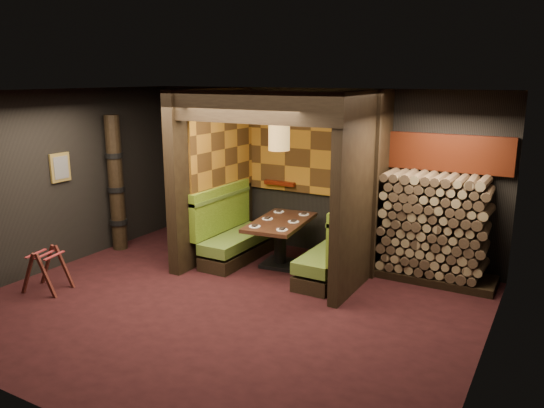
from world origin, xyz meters
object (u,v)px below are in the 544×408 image
at_px(booth_bench_right, 336,254).
at_px(luggage_rack, 46,268).
at_px(firewood_stack, 439,229).
at_px(dining_table, 280,234).
at_px(totem_column, 116,184).
at_px(pendant_lamp, 279,136).
at_px(booth_bench_left, 233,236).

relative_size(booth_bench_right, luggage_rack, 2.29).
distance_m(booth_bench_right, firewood_stack, 1.58).
distance_m(dining_table, luggage_rack, 3.56).
bearing_deg(dining_table, luggage_rack, -133.39).
distance_m(dining_table, firewood_stack, 2.48).
height_order(booth_bench_right, luggage_rack, booth_bench_right).
bearing_deg(totem_column, firewood_stack, 13.19).
height_order(pendant_lamp, totem_column, pendant_lamp).
distance_m(booth_bench_right, luggage_rack, 4.27).
xyz_separation_m(booth_bench_left, pendant_lamp, (0.86, 0.05, 1.74)).
bearing_deg(luggage_rack, totem_column, 104.65).
bearing_deg(luggage_rack, booth_bench_right, 35.53).
height_order(dining_table, pendant_lamp, pendant_lamp).
relative_size(booth_bench_right, totem_column, 0.67).
bearing_deg(totem_column, pendant_lamp, 11.55).
xyz_separation_m(booth_bench_right, pendant_lamp, (-1.03, 0.05, 1.74)).
xyz_separation_m(pendant_lamp, firewood_stack, (2.39, 0.65, -1.32)).
distance_m(booth_bench_right, pendant_lamp, 2.02).
height_order(booth_bench_left, booth_bench_right, same).
bearing_deg(luggage_rack, booth_bench_left, 57.47).
height_order(booth_bench_right, dining_table, booth_bench_right).
xyz_separation_m(luggage_rack, firewood_stack, (4.83, 3.18, 0.48)).
bearing_deg(firewood_stack, dining_table, -165.94).
height_order(luggage_rack, totem_column, totem_column).
height_order(booth_bench_right, pendant_lamp, pendant_lamp).
xyz_separation_m(dining_table, luggage_rack, (-2.44, -2.59, -0.20)).
bearing_deg(firewood_stack, pendant_lamp, -164.82).
xyz_separation_m(booth_bench_right, luggage_rack, (-3.48, -2.48, -0.07)).
relative_size(pendant_lamp, totem_column, 0.39).
bearing_deg(totem_column, booth_bench_right, 7.86).
bearing_deg(pendant_lamp, booth_bench_left, -176.50).
bearing_deg(luggage_rack, firewood_stack, 33.38).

